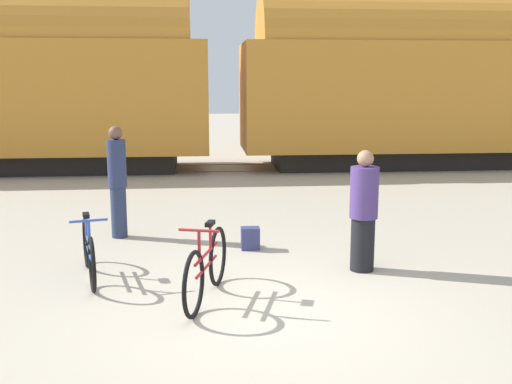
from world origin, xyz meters
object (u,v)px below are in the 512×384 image
Objects in this scene: freight_train at (225,77)px; bicycle_maroon at (207,268)px; person_in_purple at (364,212)px; backpack at (250,238)px; person_in_navy at (117,181)px; bicycle_blue at (89,251)px.

freight_train is 10.92m from bicycle_maroon.
person_in_purple is 4.81× the size of backpack.
freight_train is 8.92m from backpack.
person_in_navy is at bearing -105.09° from freight_train.
backpack is at bearing 71.90° from bicycle_maroon.
freight_train is 73.68× the size of backpack.
person_in_navy is (-1.40, 3.00, 0.54)m from bicycle_maroon.
person_in_purple is 1.94m from backpack.
backpack is (2.19, 1.18, -0.19)m from bicycle_blue.
person_in_purple reaches higher than bicycle_maroon.
freight_train is 10.25m from bicycle_blue.
bicycle_blue is at bearing -151.71° from backpack.
backpack is at bearing 28.29° from bicycle_blue.
bicycle_maroon is 1.07× the size of person_in_purple.
freight_train reaches higher than person_in_purple.
person_in_navy reaches higher than person_in_purple.
person_in_purple is (3.61, 0.02, 0.44)m from bicycle_blue.
person_in_purple is (1.43, -9.74, -1.80)m from freight_train.
bicycle_maroon is at bearing -108.10° from backpack.
person_in_navy is 4.07m from person_in_purple.
bicycle_blue is at bearing 148.98° from bicycle_maroon.
freight_train is at bearing -84.09° from person_in_purple.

